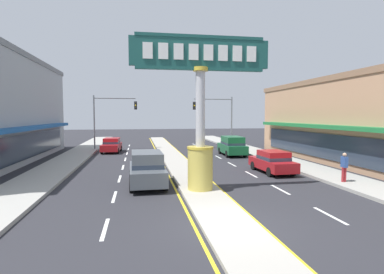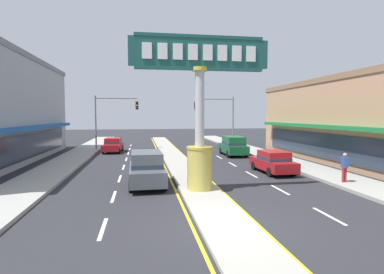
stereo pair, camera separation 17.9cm
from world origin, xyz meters
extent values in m
plane|color=#28282D|center=(0.00, 0.00, 0.00)|extent=(160.00, 160.00, 0.00)
cube|color=#A39E93|center=(0.00, 18.00, 0.07)|extent=(2.04, 52.00, 0.14)
cube|color=#9E9B93|center=(-9.11, 16.00, 0.09)|extent=(2.99, 60.00, 0.18)
cube|color=#9E9B93|center=(9.11, 16.00, 0.09)|extent=(2.99, 60.00, 0.18)
cube|color=silver|center=(-4.32, 0.40, 0.00)|extent=(0.14, 2.20, 0.01)
cube|color=silver|center=(-4.32, 4.80, 0.00)|extent=(0.14, 2.20, 0.01)
cube|color=silver|center=(-4.32, 9.20, 0.00)|extent=(0.14, 2.20, 0.01)
cube|color=silver|center=(-4.32, 13.60, 0.00)|extent=(0.14, 2.20, 0.01)
cube|color=silver|center=(-4.32, 18.00, 0.00)|extent=(0.14, 2.20, 0.01)
cube|color=silver|center=(-4.32, 22.40, 0.00)|extent=(0.14, 2.20, 0.01)
cube|color=silver|center=(-4.32, 26.80, 0.00)|extent=(0.14, 2.20, 0.01)
cube|color=silver|center=(-4.32, 31.20, 0.00)|extent=(0.14, 2.20, 0.01)
cube|color=silver|center=(4.32, 0.40, 0.00)|extent=(0.14, 2.20, 0.01)
cube|color=silver|center=(4.32, 4.80, 0.00)|extent=(0.14, 2.20, 0.01)
cube|color=silver|center=(4.32, 9.20, 0.00)|extent=(0.14, 2.20, 0.01)
cube|color=silver|center=(4.32, 13.60, 0.00)|extent=(0.14, 2.20, 0.01)
cube|color=silver|center=(4.32, 18.00, 0.00)|extent=(0.14, 2.20, 0.01)
cube|color=silver|center=(4.32, 22.40, 0.00)|extent=(0.14, 2.20, 0.01)
cube|color=silver|center=(4.32, 26.80, 0.00)|extent=(0.14, 2.20, 0.01)
cube|color=silver|center=(4.32, 31.20, 0.00)|extent=(0.14, 2.20, 0.01)
cube|color=yellow|center=(-1.20, 18.00, 0.00)|extent=(0.12, 52.00, 0.01)
cube|color=yellow|center=(1.20, 18.00, 0.00)|extent=(0.12, 52.00, 0.01)
cylinder|color=gold|center=(0.00, 5.04, 1.19)|extent=(1.29, 1.29, 2.11)
cylinder|color=gold|center=(0.00, 5.04, 2.31)|extent=(1.36, 1.36, 0.12)
cylinder|color=#B7B7BC|center=(0.00, 5.04, 4.32)|extent=(0.48, 0.48, 4.15)
cylinder|color=gold|center=(0.00, 5.04, 6.30)|extent=(0.76, 0.76, 0.20)
cube|color=#194C47|center=(0.00, 5.04, 7.11)|extent=(7.10, 0.24, 1.42)
cube|color=#194C47|center=(0.00, 5.04, 7.90)|extent=(6.53, 0.29, 0.16)
cube|color=#194C47|center=(0.00, 5.04, 6.32)|extent=(6.53, 0.29, 0.16)
cube|color=white|center=(-2.64, 4.89, 7.11)|extent=(0.48, 0.06, 0.78)
cube|color=white|center=(-1.89, 4.89, 7.11)|extent=(0.48, 0.06, 0.78)
cube|color=white|center=(-1.13, 4.89, 7.11)|extent=(0.48, 0.06, 0.78)
cube|color=white|center=(-0.38, 4.89, 7.11)|extent=(0.48, 0.06, 0.78)
cube|color=white|center=(0.38, 4.89, 7.11)|extent=(0.48, 0.06, 0.78)
cube|color=white|center=(1.13, 4.89, 7.11)|extent=(0.48, 0.06, 0.78)
cube|color=white|center=(1.89, 4.89, 7.11)|extent=(0.48, 0.06, 0.78)
cube|color=white|center=(2.64, 4.89, 7.11)|extent=(0.48, 0.06, 0.78)
cube|color=#195193|center=(-11.52, 16.71, 2.97)|extent=(0.90, 20.98, 0.30)
cube|color=#283342|center=(-11.93, 16.71, 1.50)|extent=(0.08, 20.24, 2.00)
cube|color=tan|center=(15.65, 13.12, 3.32)|extent=(8.07, 22.51, 6.64)
cube|color=#89674C|center=(15.65, 13.12, 6.87)|extent=(8.23, 22.96, 0.45)
cube|color=#1E7038|center=(11.17, 13.12, 3.08)|extent=(0.90, 19.14, 0.30)
cube|color=#283342|center=(11.58, 13.12, 1.50)|extent=(0.08, 18.46, 2.00)
cylinder|color=slate|center=(-8.02, 25.98, 3.10)|extent=(0.16, 0.16, 6.20)
cylinder|color=slate|center=(-5.71, 25.98, 5.90)|extent=(4.62, 0.12, 0.12)
cube|color=black|center=(-3.40, 25.82, 5.09)|extent=(0.32, 0.24, 0.92)
sphere|color=black|center=(-3.40, 25.68, 5.39)|extent=(0.17, 0.17, 0.17)
sphere|color=yellow|center=(-3.40, 25.68, 5.09)|extent=(0.17, 0.17, 0.17)
sphere|color=black|center=(-3.40, 25.68, 4.79)|extent=(0.17, 0.17, 0.17)
cylinder|color=slate|center=(8.02, 25.91, 3.10)|extent=(0.16, 0.16, 6.20)
cylinder|color=slate|center=(5.71, 25.91, 5.90)|extent=(4.62, 0.12, 0.12)
cube|color=black|center=(3.40, 25.75, 5.09)|extent=(0.32, 0.24, 0.92)
sphere|color=black|center=(3.40, 25.61, 5.39)|extent=(0.17, 0.17, 0.17)
sphere|color=yellow|center=(3.40, 25.61, 5.09)|extent=(0.17, 0.17, 0.17)
sphere|color=black|center=(3.40, 25.61, 4.79)|extent=(0.17, 0.17, 0.17)
cube|color=maroon|center=(5.97, 9.55, 0.60)|extent=(1.89, 4.35, 0.66)
cube|color=maroon|center=(5.98, 9.37, 1.23)|extent=(1.61, 2.20, 0.60)
cube|color=#283342|center=(5.98, 9.37, 1.05)|extent=(1.65, 2.22, 0.24)
cylinder|color=black|center=(5.12, 10.85, 0.31)|extent=(0.24, 0.63, 0.62)
cylinder|color=black|center=(6.74, 10.90, 0.31)|extent=(0.24, 0.63, 0.62)
cylinder|color=black|center=(5.20, 8.19, 0.31)|extent=(0.24, 0.63, 0.62)
cylinder|color=black|center=(6.82, 8.24, 0.31)|extent=(0.24, 0.63, 0.62)
cube|color=#14562D|center=(5.97, 18.96, 0.70)|extent=(2.00, 4.64, 0.80)
cube|color=#14562D|center=(5.97, 18.77, 1.50)|extent=(1.73, 2.89, 0.80)
cube|color=#283342|center=(5.97, 18.77, 1.22)|extent=(1.77, 2.92, 0.24)
cylinder|color=black|center=(5.13, 20.40, 0.34)|extent=(0.23, 0.68, 0.68)
cylinder|color=black|center=(6.88, 20.37, 0.34)|extent=(0.23, 0.68, 0.68)
cylinder|color=black|center=(5.07, 17.55, 0.34)|extent=(0.23, 0.68, 0.68)
cylinder|color=black|center=(6.81, 17.51, 0.34)|extent=(0.23, 0.68, 0.68)
cube|color=maroon|center=(-5.97, 23.68, 0.60)|extent=(2.01, 4.40, 0.66)
cube|color=maroon|center=(-5.96, 23.85, 1.23)|extent=(1.67, 2.24, 0.60)
cube|color=#283342|center=(-5.96, 23.85, 1.05)|extent=(1.71, 2.26, 0.24)
cylinder|color=black|center=(-5.24, 22.30, 0.31)|extent=(0.26, 0.63, 0.62)
cylinder|color=black|center=(-6.86, 22.40, 0.31)|extent=(0.26, 0.63, 0.62)
cylinder|color=black|center=(-5.08, 24.96, 0.31)|extent=(0.26, 0.63, 0.62)
cylinder|color=black|center=(-6.70, 25.06, 0.31)|extent=(0.26, 0.63, 0.62)
cube|color=#4C5156|center=(-2.67, 6.96, 0.70)|extent=(2.01, 4.64, 0.80)
cube|color=#4C5156|center=(-2.68, 7.15, 1.50)|extent=(1.74, 2.89, 0.80)
cube|color=#283342|center=(-2.68, 7.15, 1.22)|extent=(1.78, 2.92, 0.24)
cylinder|color=black|center=(-1.76, 5.56, 0.34)|extent=(0.24, 0.69, 0.68)
cylinder|color=black|center=(-3.51, 5.52, 0.34)|extent=(0.24, 0.69, 0.68)
cylinder|color=black|center=(-1.83, 8.41, 0.34)|extent=(0.24, 0.69, 0.68)
cylinder|color=black|center=(-3.58, 8.37, 0.34)|extent=(0.24, 0.69, 0.68)
cylinder|color=maroon|center=(8.32, 5.24, 0.60)|extent=(0.14, 0.14, 0.84)
cylinder|color=maroon|center=(8.46, 5.24, 0.60)|extent=(0.14, 0.14, 0.84)
cube|color=#2D4C8C|center=(8.39, 5.24, 1.32)|extent=(0.23, 0.41, 0.61)
sphere|color=tan|center=(8.39, 5.24, 1.74)|extent=(0.22, 0.22, 0.22)
camera|label=1|loc=(-3.13, -10.65, 3.97)|focal=29.30mm
camera|label=2|loc=(-2.95, -10.68, 3.97)|focal=29.30mm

